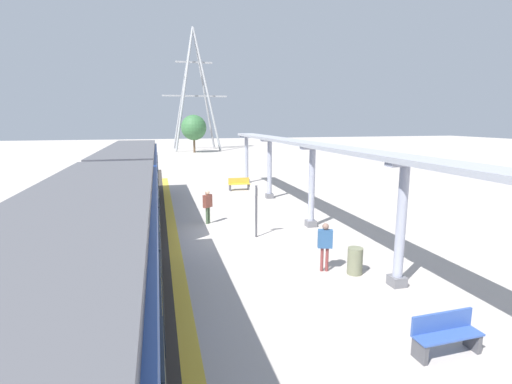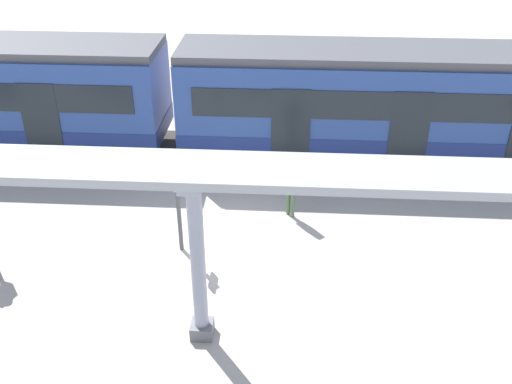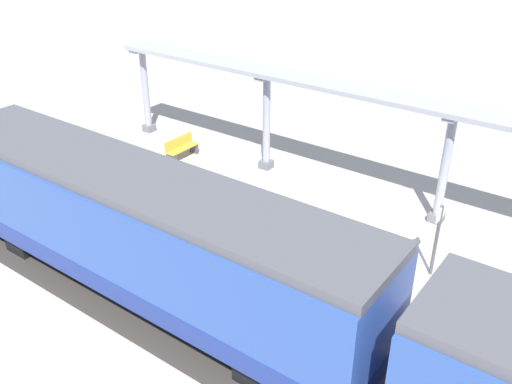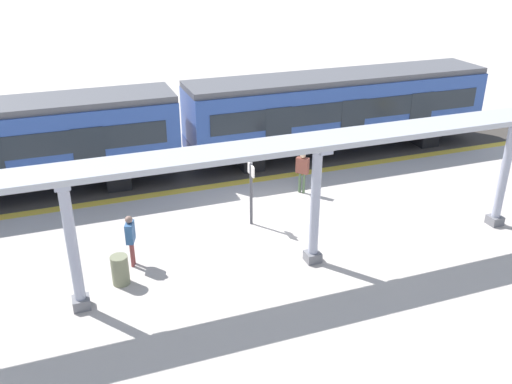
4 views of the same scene
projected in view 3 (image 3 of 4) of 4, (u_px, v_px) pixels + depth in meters
The scene contains 11 objects.
ground_plane at pixel (392, 263), 16.22m from camera, with size 176.00×176.00×0.00m, color #B4ABA3.
tactile_edge_strip at pixel (337, 324), 13.92m from camera, with size 0.44×33.64×0.01m, color gold.
trackbed at pixel (298, 369), 12.63m from camera, with size 3.20×45.64×0.01m, color #38332D.
train_far_carriage at pixel (139, 232), 14.28m from camera, with size 2.65×13.37×3.48m.
canopy_pillar_third at pixel (445, 169), 17.38m from camera, with size 1.10×0.44×3.68m.
canopy_pillar_fourth at pixel (267, 122), 20.88m from camera, with size 1.10×0.44×3.68m.
canopy_pillar_fifth at pixel (146, 90), 24.18m from camera, with size 1.10×0.44×3.68m.
canopy_beam at pixel (454, 111), 16.50m from camera, with size 1.20×26.88×0.16m, color #A8AAB2.
bench_near_end at pixel (181, 148), 22.34m from camera, with size 1.50×0.44×0.86m.
platform_info_sign at pixel (437, 233), 15.15m from camera, with size 0.56×0.10×2.20m.
passenger_waiting_near_edge at pixel (321, 240), 15.46m from camera, with size 0.48×0.47×1.61m.
Camera 3 is at (-13.06, -4.71, 9.47)m, focal length 39.69 mm.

